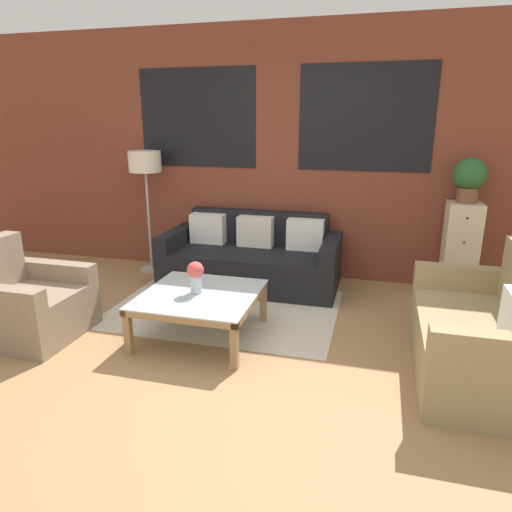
{
  "coord_description": "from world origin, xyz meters",
  "views": [
    {
      "loc": [
        1.14,
        -2.74,
        1.78
      ],
      "look_at": [
        0.07,
        1.23,
        0.55
      ],
      "focal_mm": 32.0,
      "sensor_mm": 36.0,
      "label": 1
    }
  ],
  "objects_px": {
    "settee_vintage": "(484,336)",
    "armchair_corner": "(28,304)",
    "couch_dark": "(252,259)",
    "floor_lamp": "(145,168)",
    "flower_vase": "(196,275)",
    "coffee_table": "(200,299)",
    "potted_plant": "(469,177)",
    "drawer_cabinet": "(460,250)"
  },
  "relations": [
    {
      "from": "drawer_cabinet",
      "to": "potted_plant",
      "type": "xyz_separation_m",
      "value": [
        0.0,
        0.0,
        0.74
      ]
    },
    {
      "from": "settee_vintage",
      "to": "coffee_table",
      "type": "height_order",
      "value": "settee_vintage"
    },
    {
      "from": "floor_lamp",
      "to": "potted_plant",
      "type": "relative_size",
      "value": 3.24
    },
    {
      "from": "drawer_cabinet",
      "to": "settee_vintage",
      "type": "bearing_deg",
      "value": -92.0
    },
    {
      "from": "settee_vintage",
      "to": "armchair_corner",
      "type": "xyz_separation_m",
      "value": [
        -3.61,
        -0.29,
        -0.03
      ]
    },
    {
      "from": "drawer_cabinet",
      "to": "couch_dark",
      "type": "bearing_deg",
      "value": -173.82
    },
    {
      "from": "flower_vase",
      "to": "drawer_cabinet",
      "type": "bearing_deg",
      "value": 35.76
    },
    {
      "from": "settee_vintage",
      "to": "floor_lamp",
      "type": "distance_m",
      "value": 3.91
    },
    {
      "from": "settee_vintage",
      "to": "flower_vase",
      "type": "distance_m",
      "value": 2.22
    },
    {
      "from": "armchair_corner",
      "to": "flower_vase",
      "type": "distance_m",
      "value": 1.47
    },
    {
      "from": "floor_lamp",
      "to": "drawer_cabinet",
      "type": "relative_size",
      "value": 1.46
    },
    {
      "from": "coffee_table",
      "to": "couch_dark",
      "type": "bearing_deg",
      "value": 87.49
    },
    {
      "from": "floor_lamp",
      "to": "flower_vase",
      "type": "distance_m",
      "value": 2.1
    },
    {
      "from": "settee_vintage",
      "to": "couch_dark",
      "type": "bearing_deg",
      "value": 145.54
    },
    {
      "from": "coffee_table",
      "to": "floor_lamp",
      "type": "relative_size",
      "value": 0.66
    },
    {
      "from": "armchair_corner",
      "to": "coffee_table",
      "type": "height_order",
      "value": "armchair_corner"
    },
    {
      "from": "floor_lamp",
      "to": "drawer_cabinet",
      "type": "bearing_deg",
      "value": 1.31
    },
    {
      "from": "couch_dark",
      "to": "settee_vintage",
      "type": "height_order",
      "value": "settee_vintage"
    },
    {
      "from": "couch_dark",
      "to": "floor_lamp",
      "type": "relative_size",
      "value": 1.33
    },
    {
      "from": "coffee_table",
      "to": "drawer_cabinet",
      "type": "xyz_separation_m",
      "value": [
        2.23,
        1.63,
        0.15
      ]
    },
    {
      "from": "couch_dark",
      "to": "armchair_corner",
      "type": "distance_m",
      "value": 2.29
    },
    {
      "from": "floor_lamp",
      "to": "coffee_table",
      "type": "bearing_deg",
      "value": -50.63
    },
    {
      "from": "coffee_table",
      "to": "drawer_cabinet",
      "type": "bearing_deg",
      "value": 36.06
    },
    {
      "from": "settee_vintage",
      "to": "floor_lamp",
      "type": "height_order",
      "value": "floor_lamp"
    },
    {
      "from": "coffee_table",
      "to": "floor_lamp",
      "type": "bearing_deg",
      "value": 129.37
    },
    {
      "from": "couch_dark",
      "to": "coffee_table",
      "type": "height_order",
      "value": "couch_dark"
    },
    {
      "from": "couch_dark",
      "to": "settee_vintage",
      "type": "distance_m",
      "value": 2.56
    },
    {
      "from": "couch_dark",
      "to": "potted_plant",
      "type": "bearing_deg",
      "value": 6.18
    },
    {
      "from": "armchair_corner",
      "to": "floor_lamp",
      "type": "bearing_deg",
      "value": 85.06
    },
    {
      "from": "floor_lamp",
      "to": "potted_plant",
      "type": "height_order",
      "value": "floor_lamp"
    },
    {
      "from": "armchair_corner",
      "to": "drawer_cabinet",
      "type": "height_order",
      "value": "drawer_cabinet"
    },
    {
      "from": "potted_plant",
      "to": "floor_lamp",
      "type": "bearing_deg",
      "value": -178.69
    },
    {
      "from": "floor_lamp",
      "to": "potted_plant",
      "type": "distance_m",
      "value": 3.5
    },
    {
      "from": "coffee_table",
      "to": "flower_vase",
      "type": "distance_m",
      "value": 0.22
    },
    {
      "from": "armchair_corner",
      "to": "coffee_table",
      "type": "distance_m",
      "value": 1.47
    },
    {
      "from": "flower_vase",
      "to": "floor_lamp",
      "type": "bearing_deg",
      "value": 128.56
    },
    {
      "from": "floor_lamp",
      "to": "settee_vintage",
      "type": "bearing_deg",
      "value": -25.0
    },
    {
      "from": "couch_dark",
      "to": "drawer_cabinet",
      "type": "distance_m",
      "value": 2.2
    },
    {
      "from": "settee_vintage",
      "to": "potted_plant",
      "type": "relative_size",
      "value": 3.22
    },
    {
      "from": "floor_lamp",
      "to": "flower_vase",
      "type": "xyz_separation_m",
      "value": [
        1.24,
        -1.55,
        -0.69
      ]
    },
    {
      "from": "potted_plant",
      "to": "flower_vase",
      "type": "bearing_deg",
      "value": -144.24
    },
    {
      "from": "coffee_table",
      "to": "potted_plant",
      "type": "bearing_deg",
      "value": 36.06
    }
  ]
}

